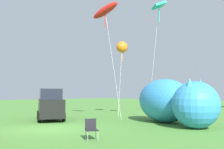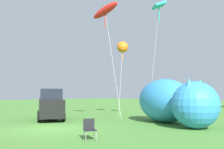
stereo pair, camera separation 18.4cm
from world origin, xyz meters
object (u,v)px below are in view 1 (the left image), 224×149
(parked_car, at_px, (51,105))
(kite_orange_flower, at_px, (122,47))
(folding_chair, at_px, (91,128))
(kite_teal_diamond, at_px, (159,8))
(inflatable_cat, at_px, (172,103))
(kite_red_lizard, at_px, (105,11))

(parked_car, xyz_separation_m, kite_orange_flower, (0.65, 7.13, 5.16))
(folding_chair, relative_size, kite_orange_flower, 0.13)
(parked_car, xyz_separation_m, folding_chair, (8.07, -2.97, -0.60))
(kite_teal_diamond, bearing_deg, kite_orange_flower, 165.09)
(inflatable_cat, xyz_separation_m, kite_red_lizard, (-4.83, -1.37, 6.90))
(folding_chair, height_order, inflatable_cat, inflatable_cat)
(folding_chair, height_order, kite_red_lizard, kite_red_lizard)
(folding_chair, distance_m, kite_teal_diamond, 12.07)
(inflatable_cat, distance_m, kite_teal_diamond, 7.50)
(kite_red_lizard, bearing_deg, kite_teal_diamond, 43.79)
(parked_car, xyz_separation_m, kite_teal_diamond, (5.69, 5.79, 7.36))
(kite_teal_diamond, bearing_deg, parked_car, -134.50)
(parked_car, xyz_separation_m, kite_red_lizard, (2.72, 2.94, 7.15))
(kite_teal_diamond, distance_m, kite_orange_flower, 5.66)
(parked_car, distance_m, kite_teal_diamond, 10.95)
(inflatable_cat, bearing_deg, folding_chair, -60.50)
(inflatable_cat, bearing_deg, kite_orange_flower, -176.78)
(parked_car, xyz_separation_m, inflatable_cat, (7.55, 4.32, 0.25))
(parked_car, bearing_deg, inflatable_cat, 57.58)
(folding_chair, bearing_deg, kite_red_lizard, 160.39)
(inflatable_cat, distance_m, kite_red_lizard, 8.53)
(kite_teal_diamond, relative_size, kite_orange_flower, 1.31)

